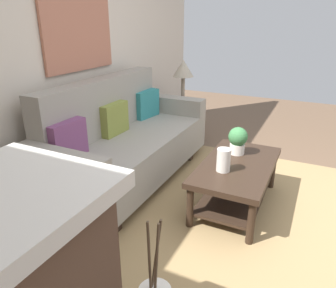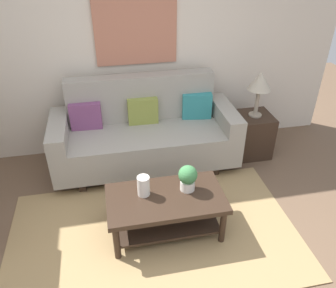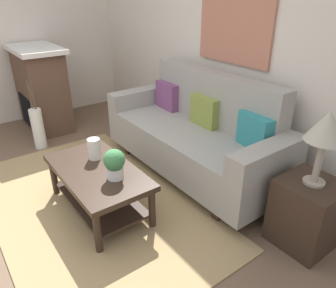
{
  "view_description": "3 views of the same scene",
  "coord_description": "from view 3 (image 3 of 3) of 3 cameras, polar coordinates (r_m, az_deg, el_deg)",
  "views": [
    {
      "loc": [
        -2.45,
        -0.03,
        1.63
      ],
      "look_at": [
        0.16,
        1.25,
        0.48
      ],
      "focal_mm": 33.96,
      "sensor_mm": 36.0,
      "label": 1
    },
    {
      "loc": [
        -0.33,
        -1.82,
        2.54
      ],
      "look_at": [
        0.27,
        1.13,
        0.62
      ],
      "focal_mm": 36.43,
      "sensor_mm": 36.0,
      "label": 2
    },
    {
      "loc": [
        2.45,
        -0.4,
        1.87
      ],
      "look_at": [
        0.3,
        1.19,
        0.56
      ],
      "focal_mm": 34.16,
      "sensor_mm": 36.0,
      "label": 3
    }
  ],
  "objects": [
    {
      "name": "side_table",
      "position": [
        2.78,
        23.46,
        -11.22
      ],
      "size": [
        0.44,
        0.44,
        0.56
      ],
      "primitive_type": "cube",
      "color": "#332319",
      "rests_on": "ground_plane"
    },
    {
      "name": "throw_pillow_teal",
      "position": [
        3.04,
        15.19,
        2.15
      ],
      "size": [
        0.37,
        0.17,
        0.32
      ],
      "primitive_type": "cube",
      "rotation": [
        0.0,
        0.0,
        -0.15
      ],
      "color": "teal",
      "rests_on": "couch"
    },
    {
      "name": "table_lamp",
      "position": [
        2.45,
        26.4,
        2.33
      ],
      "size": [
        0.28,
        0.28,
        0.57
      ],
      "color": "gray",
      "rests_on": "side_table"
    },
    {
      "name": "floor_vase_branch_a",
      "position": [
        4.21,
        -23.1,
        7.95
      ],
      "size": [
        0.02,
        0.05,
        0.36
      ],
      "primitive_type": "cylinder",
      "rotation": [
        0.12,
        0.03,
        0.0
      ],
      "color": "brown",
      "rests_on": "floor_vase"
    },
    {
      "name": "floor_vase",
      "position": [
        4.37,
        -22.17,
        2.56
      ],
      "size": [
        0.15,
        0.15,
        0.52
      ],
      "primitive_type": "cylinder",
      "color": "white",
      "rests_on": "ground_plane"
    },
    {
      "name": "floor_vase_branch_b",
      "position": [
        4.24,
        -22.98,
        8.1
      ],
      "size": [
        0.01,
        0.02,
        0.36
      ],
      "primitive_type": "cylinder",
      "rotation": [
        -0.02,
        -0.01,
        0.0
      ],
      "color": "brown",
      "rests_on": "floor_vase"
    },
    {
      "name": "couch",
      "position": [
        3.47,
        4.86,
        1.57
      ],
      "size": [
        2.17,
        0.84,
        1.08
      ],
      "color": "gray",
      "rests_on": "ground_plane"
    },
    {
      "name": "wall_back",
      "position": [
        3.64,
        11.06,
        17.52
      ],
      "size": [
        5.4,
        0.1,
        2.7
      ],
      "primitive_type": "cube",
      "color": "beige",
      "rests_on": "ground_plane"
    },
    {
      "name": "throw_pillow_plum",
      "position": [
        3.94,
        -0.08,
        8.61
      ],
      "size": [
        0.37,
        0.14,
        0.32
      ],
      "primitive_type": "cube",
      "rotation": [
        0.0,
        0.0,
        -0.05
      ],
      "color": "#7A4270",
      "rests_on": "couch"
    },
    {
      "name": "potted_plant_tabletop",
      "position": [
        2.67,
        -9.53,
        -3.38
      ],
      "size": [
        0.18,
        0.18,
        0.26
      ],
      "color": "white",
      "rests_on": "coffee_table"
    },
    {
      "name": "floor_vase_branch_c",
      "position": [
        4.24,
        -23.43,
        7.99
      ],
      "size": [
        0.03,
        0.03,
        0.36
      ],
      "primitive_type": "cylinder",
      "rotation": [
        0.04,
        0.04,
        0.0
      ],
      "color": "brown",
      "rests_on": "floor_vase"
    },
    {
      "name": "wall_left",
      "position": [
        5.32,
        -26.99,
        17.93
      ],
      "size": [
        0.1,
        5.2,
        2.7
      ],
      "primitive_type": "cube",
      "color": "beige",
      "rests_on": "ground_plane"
    },
    {
      "name": "area_rug",
      "position": [
        3.21,
        -13.49,
        -10.23
      ],
      "size": [
        2.78,
        1.66,
        0.01
      ],
      "primitive_type": "cube",
      "color": "#A38456",
      "rests_on": "ground_plane"
    },
    {
      "name": "throw_pillow_olive",
      "position": [
        3.45,
        6.6,
        5.85
      ],
      "size": [
        0.36,
        0.13,
        0.32
      ],
      "primitive_type": "cube",
      "rotation": [
        0.0,
        0.0,
        -0.02
      ],
      "color": "olive",
      "rests_on": "couch"
    },
    {
      "name": "tabletop_vase",
      "position": [
        3.03,
        -13.02,
        -0.85
      ],
      "size": [
        0.12,
        0.12,
        0.2
      ],
      "primitive_type": "cylinder",
      "color": "white",
      "rests_on": "coffee_table"
    },
    {
      "name": "fireplace",
      "position": [
        4.92,
        -21.65,
        9.21
      ],
      "size": [
        1.02,
        0.58,
        1.16
      ],
      "color": "brown",
      "rests_on": "ground_plane"
    },
    {
      "name": "framed_painting",
      "position": [
        3.5,
        11.81,
        20.97
      ],
      "size": [
        0.96,
        0.03,
        0.87
      ],
      "primitive_type": "cube",
      "color": "#B77056"
    },
    {
      "name": "ground_plane",
      "position": [
        3.11,
        -22.09,
        -13.14
      ],
      "size": [
        9.4,
        9.4,
        0.0
      ],
      "primitive_type": "plane",
      "color": "brown"
    },
    {
      "name": "coffee_table",
      "position": [
        2.95,
        -12.37,
        -6.34
      ],
      "size": [
        1.1,
        0.6,
        0.43
      ],
      "color": "#332319",
      "rests_on": "ground_plane"
    }
  ]
}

